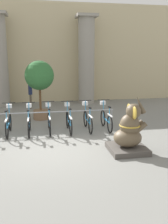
# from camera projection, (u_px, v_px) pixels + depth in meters

# --- Properties ---
(ground_plane) EXTENTS (60.00, 60.00, 0.00)m
(ground_plane) POSITION_uv_depth(u_px,v_px,m) (53.00, 149.00, 7.67)
(ground_plane) COLOR slate
(building_facade) EXTENTS (20.00, 0.20, 6.00)m
(building_facade) POSITION_uv_depth(u_px,v_px,m) (43.00, 53.00, 15.28)
(building_facade) COLOR #C6B78E
(building_facade) RESTS_ON ground_plane
(column_right) EXTENTS (1.20, 1.20, 5.16)m
(column_right) POSITION_uv_depth(u_px,v_px,m) (86.00, 60.00, 14.84)
(column_right) COLOR gray
(column_right) RESTS_ON ground_plane
(bike_rack) EXTENTS (5.02, 0.05, 0.77)m
(bike_rack) POSITION_uv_depth(u_px,v_px,m) (49.00, 115.00, 9.40)
(bike_rack) COLOR gray
(bike_rack) RESTS_ON ground_plane
(bicycle_1) EXTENTS (0.48, 1.68, 1.10)m
(bicycle_1) POSITION_uv_depth(u_px,v_px,m) (9.00, 123.00, 9.09)
(bicycle_1) COLOR black
(bicycle_1) RESTS_ON ground_plane
(bicycle_2) EXTENTS (0.48, 1.68, 1.10)m
(bicycle_2) POSITION_uv_depth(u_px,v_px,m) (29.00, 123.00, 9.18)
(bicycle_2) COLOR black
(bicycle_2) RESTS_ON ground_plane
(bicycle_3) EXTENTS (0.48, 1.68, 1.10)m
(bicycle_3) POSITION_uv_depth(u_px,v_px,m) (49.00, 121.00, 9.38)
(bicycle_3) COLOR black
(bicycle_3) RESTS_ON ground_plane
(bicycle_4) EXTENTS (0.48, 1.68, 1.10)m
(bicycle_4) POSITION_uv_depth(u_px,v_px,m) (69.00, 121.00, 9.44)
(bicycle_4) COLOR black
(bicycle_4) RESTS_ON ground_plane
(bicycle_5) EXTENTS (0.48, 1.68, 1.10)m
(bicycle_5) POSITION_uv_depth(u_px,v_px,m) (88.00, 120.00, 9.63)
(bicycle_5) COLOR black
(bicycle_5) RESTS_ON ground_plane
(bicycle_6) EXTENTS (0.48, 1.68, 1.10)m
(bicycle_6) POSITION_uv_depth(u_px,v_px,m) (106.00, 119.00, 9.76)
(bicycle_6) COLOR black
(bicycle_6) RESTS_ON ground_plane
(elephant_statue) EXTENTS (1.09, 1.09, 1.70)m
(elephant_statue) POSITION_uv_depth(u_px,v_px,m) (129.00, 133.00, 7.40)
(elephant_statue) COLOR #4C4742
(elephant_statue) RESTS_ON ground_plane
(person_pedestrian) EXTENTS (0.21, 0.47, 1.59)m
(person_pedestrian) POSITION_uv_depth(u_px,v_px,m) (30.00, 91.00, 13.59)
(person_pedestrian) COLOR brown
(person_pedestrian) RESTS_ON ground_plane
(potted_tree) EXTENTS (1.29, 1.29, 2.63)m
(potted_tree) POSITION_uv_depth(u_px,v_px,m) (39.00, 79.00, 11.01)
(potted_tree) COLOR brown
(potted_tree) RESTS_ON ground_plane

